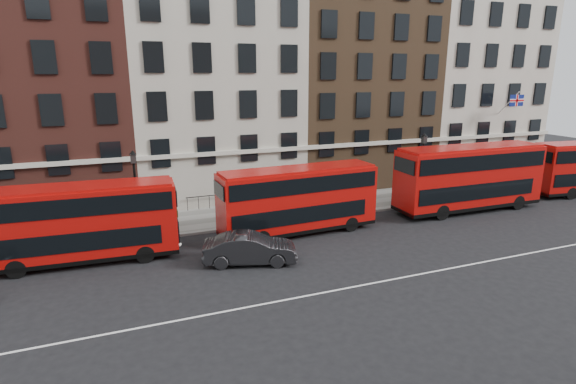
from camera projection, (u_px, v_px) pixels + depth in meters
name	position (u px, v px, depth m)	size (l,w,h in m)	color
ground	(295.00, 277.00, 22.32)	(120.00, 120.00, 0.00)	black
pavement	(239.00, 215.00, 31.75)	(80.00, 5.00, 0.15)	slate
kerb	(249.00, 226.00, 29.50)	(80.00, 0.30, 0.16)	gray
road_centre_line	(311.00, 295.00, 20.52)	(70.00, 0.12, 0.01)	white
building_terrace	(207.00, 68.00, 35.68)	(64.00, 11.95, 22.00)	beige
bus_b	(77.00, 222.00, 23.48)	(10.20, 3.04, 4.23)	#B10B09
bus_c	(298.00, 199.00, 27.90)	(10.17, 2.91, 4.23)	#B10B09
bus_d	(469.00, 176.00, 32.58)	(11.44, 2.90, 4.79)	#B10B09
car_front	(250.00, 249.00, 23.80)	(1.72, 4.93, 1.62)	#232426
lamp_post_left	(136.00, 190.00, 26.75)	(0.44, 0.44, 5.33)	black
lamp_post_right	(422.00, 165.00, 34.16)	(0.44, 0.44, 5.33)	black
traffic_light	(504.00, 166.00, 36.65)	(0.25, 0.45, 3.27)	black
iron_railings	(231.00, 200.00, 33.58)	(6.60, 0.06, 1.00)	black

